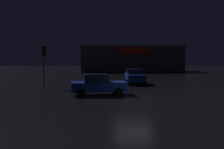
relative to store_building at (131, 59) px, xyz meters
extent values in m
plane|color=black|center=(-5.01, -31.40, -2.46)|extent=(120.00, 120.00, 0.00)
cube|color=#4C4742|center=(0.00, 0.01, 0.00)|extent=(19.22, 7.20, 4.91)
cube|color=red|center=(0.00, -3.74, 1.52)|extent=(6.11, 0.24, 1.26)
cylinder|color=#595B60|center=(-12.28, -24.58, -0.51)|extent=(0.13, 0.13, 3.90)
cube|color=black|center=(-12.17, -24.68, 0.96)|extent=(0.41, 0.41, 0.97)
sphere|color=black|center=(-12.05, -24.79, 1.25)|extent=(0.20, 0.20, 0.20)
sphere|color=orange|center=(-12.05, -24.79, 0.96)|extent=(0.20, 0.20, 0.20)
sphere|color=black|center=(-12.05, -24.79, 0.67)|extent=(0.20, 0.20, 0.20)
cube|color=navy|center=(-7.30, -29.14, -1.79)|extent=(4.24, 1.96, 0.70)
cube|color=black|center=(-7.52, -29.15, -1.15)|extent=(1.87, 1.65, 0.60)
cylinder|color=black|center=(-5.99, -28.20, -2.14)|extent=(0.64, 0.26, 0.63)
cylinder|color=black|center=(-5.89, -29.92, -2.14)|extent=(0.64, 0.26, 0.63)
cylinder|color=black|center=(-8.72, -28.37, -2.14)|extent=(0.64, 0.26, 0.63)
cylinder|color=black|center=(-8.62, -30.08, -2.14)|extent=(0.64, 0.26, 0.63)
cube|color=navy|center=(-3.21, -21.77, -1.74)|extent=(1.97, 4.26, 0.75)
cube|color=black|center=(-3.21, -21.84, -1.12)|extent=(1.67, 1.80, 0.50)
cylinder|color=black|center=(-4.02, -20.35, -2.12)|extent=(0.25, 0.70, 0.69)
cylinder|color=black|center=(-2.26, -20.44, -2.12)|extent=(0.25, 0.70, 0.69)
cylinder|color=black|center=(-4.16, -23.10, -2.12)|extent=(0.25, 0.70, 0.69)
cylinder|color=black|center=(-2.40, -23.19, -2.12)|extent=(0.25, 0.70, 0.69)
camera|label=1|loc=(-7.95, -47.97, 0.52)|focal=39.68mm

